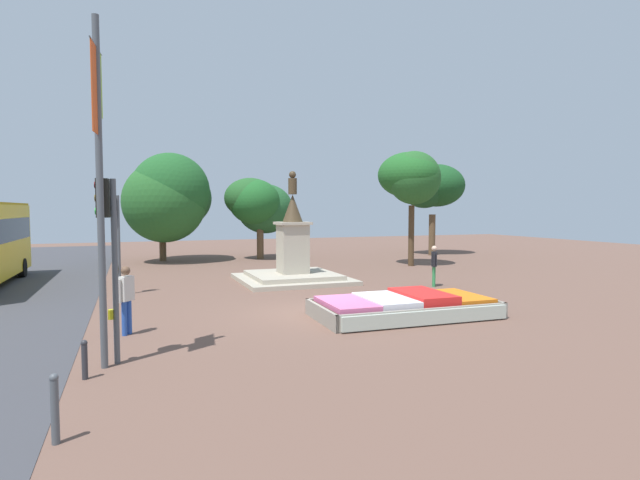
% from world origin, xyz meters
% --- Properties ---
extents(ground_plane, '(76.32, 76.32, 0.00)m').
position_xyz_m(ground_plane, '(0.00, 0.00, 0.00)').
color(ground_plane, brown).
extents(flower_planter, '(5.52, 2.88, 0.71)m').
position_xyz_m(flower_planter, '(2.33, -1.52, 0.30)').
color(flower_planter, '#38281C').
rests_on(flower_planter, ground_plane).
extents(statue_monument, '(4.73, 4.73, 4.93)m').
position_xyz_m(statue_monument, '(1.39, 6.74, 0.91)').
color(statue_monument, '#B1A793').
rests_on(statue_monument, ground_plane).
extents(traffic_light_near_crossing, '(0.42, 0.30, 3.87)m').
position_xyz_m(traffic_light_near_crossing, '(-5.79, -3.35, 2.66)').
color(traffic_light_near_crossing, '#4C5156').
rests_on(traffic_light_near_crossing, ground_plane).
extents(traffic_light_mid_block, '(0.41, 0.30, 3.76)m').
position_xyz_m(traffic_light_mid_block, '(-5.93, 5.56, 2.58)').
color(traffic_light_mid_block, '#4C5156').
rests_on(traffic_light_mid_block, ground_plane).
extents(banner_pole, '(0.17, 1.18, 7.06)m').
position_xyz_m(banner_pole, '(-5.93, -3.60, 3.90)').
color(banner_pole, '#4C5156').
rests_on(banner_pole, ground_plane).
extents(pedestrian_with_handbag, '(0.47, 0.66, 1.72)m').
position_xyz_m(pedestrian_with_handbag, '(6.48, 3.22, 0.97)').
color(pedestrian_with_handbag, '#338C4C').
rests_on(pedestrian_with_handbag, ground_plane).
extents(pedestrian_crossing_plaza, '(0.41, 0.46, 1.79)m').
position_xyz_m(pedestrian_crossing_plaza, '(-5.52, -0.88, 1.04)').
color(pedestrian_crossing_plaza, '#264CA5').
rests_on(pedestrian_crossing_plaza, ground_plane).
extents(kerb_bollard_south, '(0.12, 0.12, 0.99)m').
position_xyz_m(kerb_bollard_south, '(-6.39, -6.96, 0.52)').
color(kerb_bollard_south, '#4C5156').
rests_on(kerb_bollard_south, ground_plane).
extents(kerb_bollard_mid_a, '(0.12, 0.12, 0.77)m').
position_xyz_m(kerb_bollard_mid_a, '(-6.24, -4.21, 0.40)').
color(kerb_bollard_mid_a, '#2D2D33').
rests_on(kerb_bollard_mid_a, ground_plane).
extents(park_tree_far_left, '(3.45, 3.78, 6.50)m').
position_xyz_m(park_tree_far_left, '(9.56, 10.27, 5.09)').
color(park_tree_far_left, '#4C3823').
rests_on(park_tree_far_left, ground_plane).
extents(park_tree_behind_statue, '(4.79, 3.96, 6.49)m').
position_xyz_m(park_tree_behind_statue, '(14.75, 16.13, 4.90)').
color(park_tree_behind_statue, brown).
rests_on(park_tree_behind_statue, ground_plane).
extents(park_tree_far_right, '(5.45, 5.89, 6.63)m').
position_xyz_m(park_tree_far_right, '(-3.17, 17.39, 3.96)').
color(park_tree_far_right, brown).
rests_on(park_tree_far_right, ground_plane).
extents(park_tree_street_side, '(4.65, 4.14, 5.24)m').
position_xyz_m(park_tree_street_side, '(2.38, 17.30, 3.57)').
color(park_tree_street_side, brown).
rests_on(park_tree_street_side, ground_plane).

